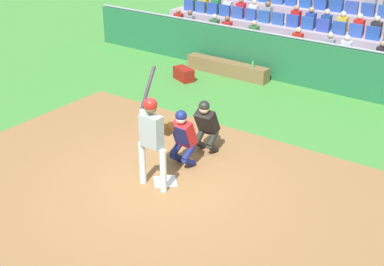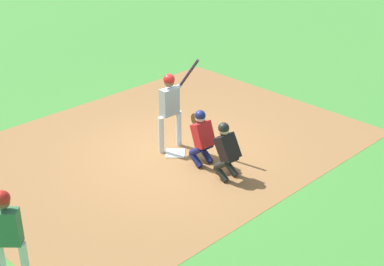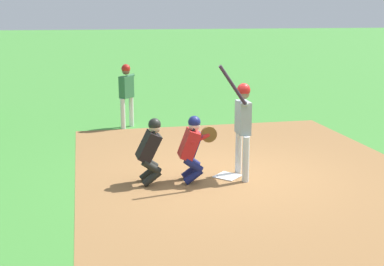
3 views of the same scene
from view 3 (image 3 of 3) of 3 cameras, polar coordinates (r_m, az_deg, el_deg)
The scene contains 7 objects.
ground_plane at distance 10.28m, azimuth 3.93°, elevation -4.85°, with size 160.00×160.00×0.00m, color #428A36.
infield_dirt_patch at distance 10.41m, azimuth 6.61°, elevation -4.65°, with size 9.31×6.90×0.01m, color olive.
home_plate_marker at distance 10.27m, azimuth 3.94°, elevation -4.77°, with size 0.44×0.44×0.02m, color white.
batter_at_plate at distance 9.95m, azimuth 5.62°, elevation 1.52°, with size 0.73×0.72×2.27m.
catcher_crouching at distance 9.79m, azimuth 0.06°, elevation -1.34°, with size 0.47×0.72×1.30m.
home_plate_umpire at distance 9.73m, azimuth -4.59°, elevation -1.65°, with size 0.48×0.50×1.28m.
on_deck_batter at distance 14.44m, azimuth -7.23°, elevation 4.81°, with size 0.45×0.47×1.78m.
Camera 3 is at (9.44, -2.48, 3.22)m, focal length 48.32 mm.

